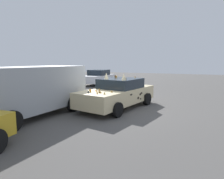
{
  "coord_description": "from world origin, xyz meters",
  "views": [
    {
      "loc": [
        -9.04,
        -3.72,
        2.29
      ],
      "look_at": [
        0.0,
        0.3,
        0.9
      ],
      "focal_mm": 32.06,
      "sensor_mm": 36.0,
      "label": 1
    }
  ],
  "objects_px": {
    "art_car_decorated": "(118,93)",
    "parked_sedan_far_left": "(98,77)",
    "parked_van_row_back_center": "(29,89)",
    "parked_sedan_behind_left": "(63,77)"
  },
  "relations": [
    {
      "from": "art_car_decorated",
      "to": "parked_sedan_behind_left",
      "type": "height_order",
      "value": "art_car_decorated"
    },
    {
      "from": "parked_van_row_back_center",
      "to": "parked_sedan_behind_left",
      "type": "bearing_deg",
      "value": -144.65
    },
    {
      "from": "art_car_decorated",
      "to": "parked_sedan_behind_left",
      "type": "xyz_separation_m",
      "value": [
        6.95,
        8.77,
        0.01
      ]
    },
    {
      "from": "parked_van_row_back_center",
      "to": "parked_sedan_behind_left",
      "type": "height_order",
      "value": "parked_van_row_back_center"
    },
    {
      "from": "parked_van_row_back_center",
      "to": "parked_sedan_far_left",
      "type": "bearing_deg",
      "value": -161.69
    },
    {
      "from": "art_car_decorated",
      "to": "parked_sedan_far_left",
      "type": "bearing_deg",
      "value": -135.95
    },
    {
      "from": "art_car_decorated",
      "to": "parked_sedan_behind_left",
      "type": "distance_m",
      "value": 11.19
    },
    {
      "from": "art_car_decorated",
      "to": "parked_van_row_back_center",
      "type": "distance_m",
      "value": 4.12
    },
    {
      "from": "parked_van_row_back_center",
      "to": "parked_sedan_far_left",
      "type": "relative_size",
      "value": 1.21
    },
    {
      "from": "parked_van_row_back_center",
      "to": "art_car_decorated",
      "type": "bearing_deg",
      "value": 142.69
    }
  ]
}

